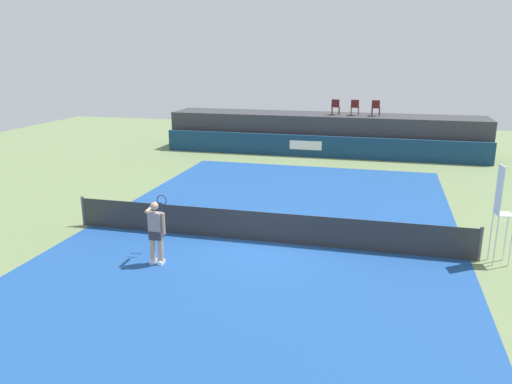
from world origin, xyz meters
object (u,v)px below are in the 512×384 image
spectator_chair_far_left (336,106)px  net_post_far (480,244)px  spectator_chair_left (355,107)px  spectator_chair_center (376,107)px  umpire_chair (501,208)px  net_post_near (83,211)px  tennis_player (156,230)px

spectator_chair_far_left → net_post_far: (5.57, -15.00, -2.19)m
spectator_chair_left → spectator_chair_center: bearing=0.1°
spectator_chair_left → umpire_chair: spectator_chair_left is taller
net_post_near → net_post_far: (12.40, 0.00, 0.00)m
net_post_near → net_post_far: bearing=0.0°
spectator_chair_far_left → spectator_chair_center: (2.23, 0.04, 0.00)m
net_post_near → net_post_far: same height
net_post_near → tennis_player: tennis_player is taller
spectator_chair_left → spectator_chair_center: size_ratio=1.00×
spectator_chair_far_left → net_post_near: size_ratio=0.89×
umpire_chair → net_post_far: (-0.40, 0.02, -1.09)m
tennis_player → spectator_chair_center: bearing=73.1°
spectator_chair_left → umpire_chair: 15.87m
spectator_chair_far_left → net_post_near: (-6.83, -15.00, -2.19)m
tennis_player → umpire_chair: bearing=14.5°
spectator_chair_left → umpire_chair: size_ratio=0.32×
spectator_chair_far_left → spectator_chair_center: same height
spectator_chair_center → net_post_near: spectator_chair_center is taller
spectator_chair_left → umpire_chair: (4.89, -15.05, -1.11)m
net_post_near → tennis_player: (3.77, -2.34, 0.46)m
spectator_chair_center → tennis_player: 18.25m
net_post_far → tennis_player: size_ratio=0.56×
umpire_chair → tennis_player: bearing=-165.5°
spectator_chair_far_left → tennis_player: (-3.06, -17.35, -1.73)m
spectator_chair_far_left → umpire_chair: bearing=-68.3°
spectator_chair_left → net_post_far: spectator_chair_left is taller
net_post_near → net_post_far: size_ratio=1.00×
spectator_chair_left → tennis_player: size_ratio=0.50×
spectator_chair_left → spectator_chair_center: same height
spectator_chair_center → umpire_chair: spectator_chair_center is taller
spectator_chair_left → net_post_far: (4.49, -15.04, -2.19)m
spectator_chair_far_left → net_post_far: 16.15m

